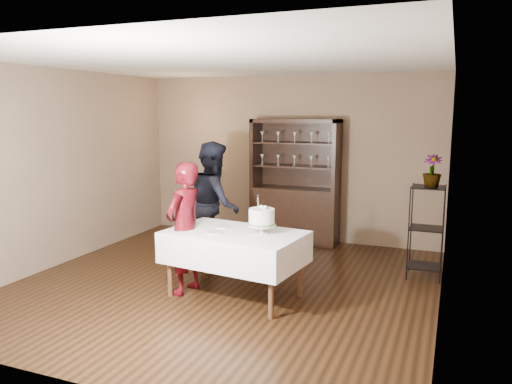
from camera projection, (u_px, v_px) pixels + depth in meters
floor at (225, 284)px, 6.20m from camera, size 5.00×5.00×0.00m
ceiling at (222, 61)px, 5.76m from camera, size 5.00×5.00×0.00m
back_wall at (289, 158)px, 8.27m from camera, size 5.00×0.02×2.70m
wall_left at (60, 168)px, 6.89m from camera, size 0.02×5.00×2.70m
wall_right at (446, 189)px, 5.06m from camera, size 0.02×5.00×2.70m
china_hutch at (295, 202)px, 8.08m from camera, size 1.40×0.48×2.00m
plant_etagere at (426, 228)px, 6.36m from camera, size 0.42×0.42×1.20m
cake_table at (235, 247)px, 5.70m from camera, size 1.65×1.13×0.77m
woman at (184, 228)px, 5.82m from camera, size 0.45×0.61×1.56m
man at (214, 204)px, 6.88m from camera, size 0.99×1.05×1.72m
cake at (262, 218)px, 5.57m from camera, size 0.35×0.35×0.44m
plate_near at (215, 233)px, 5.61m from camera, size 0.24×0.24×0.01m
plate_far at (223, 227)px, 5.89m from camera, size 0.20×0.20×0.01m
potted_plant at (432, 171)px, 6.20m from camera, size 0.24×0.24×0.40m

